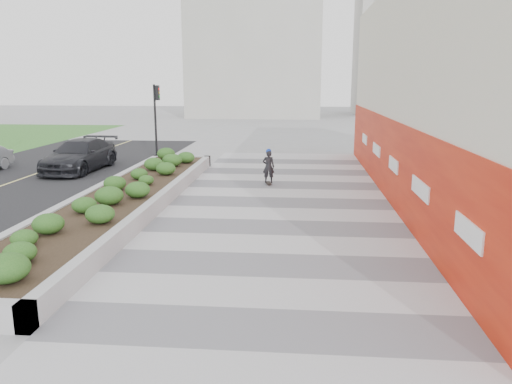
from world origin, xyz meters
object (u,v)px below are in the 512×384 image
(planter, at_px, (123,196))
(skateboarder, at_px, (268,166))
(traffic_signal_near, at_px, (156,111))
(car_dark, at_px, (80,155))

(planter, xyz_separation_m, skateboarder, (4.83, 4.49, 0.37))
(traffic_signal_near, distance_m, car_dark, 4.96)
(skateboarder, bearing_deg, car_dark, 153.49)
(traffic_signal_near, distance_m, skateboarder, 9.12)
(car_dark, bearing_deg, traffic_signal_near, 51.55)
(traffic_signal_near, relative_size, skateboarder, 2.70)
(traffic_signal_near, height_order, car_dark, traffic_signal_near)
(planter, relative_size, skateboarder, 11.57)
(planter, relative_size, traffic_signal_near, 4.29)
(planter, bearing_deg, skateboarder, 42.87)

